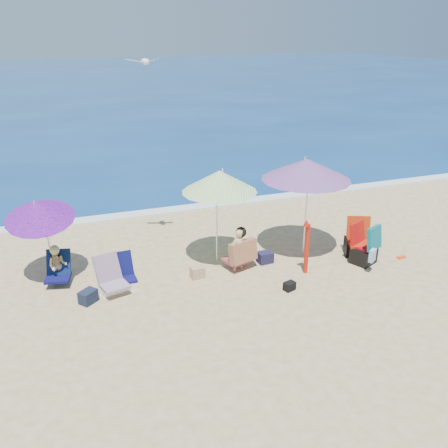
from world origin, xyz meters
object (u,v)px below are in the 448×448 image
object	(u,v)px
umbrella_turquoise	(307,169)
chair_navy	(124,278)
person_center	(240,250)
seagull	(145,61)
umbrella_striped	(220,181)
furled_umbrella	(307,244)
person_left	(58,266)
camp_chair_right	(365,249)
chair_rainbow	(112,282)
umbrella_blue	(39,210)
camp_chair_left	(357,244)

from	to	relation	value
umbrella_turquoise	chair_navy	distance (m)	4.88
person_center	seagull	size ratio (longest dim) A/B	1.40
chair_navy	seagull	size ratio (longest dim) A/B	0.95
umbrella_striped	furled_umbrella	xyz separation A→B (m)	(1.65, -1.21, -1.29)
umbrella_striped	furled_umbrella	size ratio (longest dim) A/B	1.74
person_left	camp_chair_right	bearing A→B (deg)	-11.83
person_left	umbrella_striped	bearing A→B (deg)	-2.92
umbrella_striped	chair_rainbow	distance (m)	3.24
chair_rainbow	seagull	bearing A→B (deg)	53.71
umbrella_turquoise	umbrella_blue	xyz separation A→B (m)	(-6.01, 0.65, -0.50)
camp_chair_left	umbrella_striped	bearing A→B (deg)	166.58
umbrella_turquoise	chair_navy	bearing A→B (deg)	-177.19
furled_umbrella	chair_navy	xyz separation A→B (m)	(-4.01, 0.81, -0.54)
seagull	umbrella_blue	bearing A→B (deg)	-162.59
furled_umbrella	camp_chair_right	world-z (taller)	furled_umbrella
umbrella_blue	chair_rainbow	distance (m)	2.17
person_center	person_left	bearing A→B (deg)	169.45
umbrella_striped	seagull	distance (m)	3.11
umbrella_striped	person_center	xyz separation A→B (m)	(0.29, -0.55, -1.52)
chair_rainbow	person_center	size ratio (longest dim) A/B	0.84
umbrella_striped	umbrella_turquoise	bearing A→B (deg)	-4.99
furled_umbrella	chair_navy	world-z (taller)	furled_umbrella
umbrella_turquoise	person_center	world-z (taller)	umbrella_turquoise
umbrella_blue	person_left	size ratio (longest dim) A/B	2.14
umbrella_turquoise	chair_navy	size ratio (longest dim) A/B	3.77
camp_chair_left	person_center	world-z (taller)	person_center
umbrella_turquoise	camp_chair_right	distance (m)	2.35
umbrella_striped	chair_rainbow	world-z (taller)	umbrella_striped
umbrella_striped	camp_chair_left	world-z (taller)	umbrella_striped
person_center	seagull	world-z (taller)	seagull
umbrella_striped	furled_umbrella	bearing A→B (deg)	-36.17
chair_rainbow	camp_chair_right	world-z (taller)	camp_chair_right
umbrella_blue	person_center	world-z (taller)	umbrella_blue
umbrella_blue	person_left	distance (m)	1.27
umbrella_blue	umbrella_striped	bearing A→B (deg)	-6.88
chair_navy	person_left	xyz separation A→B (m)	(-1.32, 0.59, 0.24)
umbrella_turquoise	chair_rainbow	size ratio (longest dim) A/B	3.04
camp_chair_left	seagull	xyz separation A→B (m)	(-4.60, 2.08, 4.25)
chair_rainbow	person_left	world-z (taller)	person_left
chair_navy	chair_rainbow	bearing A→B (deg)	-154.17
umbrella_blue	camp_chair_right	xyz separation A→B (m)	(7.11, -1.73, -1.28)
umbrella_turquoise	umbrella_striped	xyz separation A→B (m)	(-2.11, 0.18, -0.13)
chair_rainbow	person_left	xyz separation A→B (m)	(-1.05, 0.72, 0.23)
umbrella_blue	seagull	xyz separation A→B (m)	(2.61, 0.82, 2.89)
person_center	chair_navy	bearing A→B (deg)	176.77
umbrella_blue	seagull	size ratio (longest dim) A/B	2.74
umbrella_striped	umbrella_blue	distance (m)	3.95
person_left	umbrella_blue	bearing A→B (deg)	128.34
umbrella_striped	umbrella_blue	world-z (taller)	umbrella_striped
umbrella_blue	camp_chair_left	xyz separation A→B (m)	(7.21, -1.26, -1.36)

